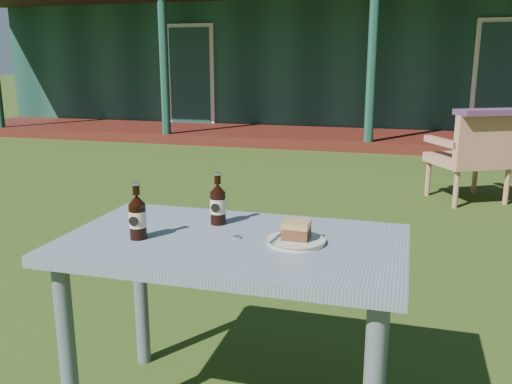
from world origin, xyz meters
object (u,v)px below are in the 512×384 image
(cafe_table, at_px, (233,266))
(plate, at_px, (296,241))
(cake_slice, at_px, (296,229))
(armchair_left, at_px, (474,153))
(cola_bottle_near, at_px, (218,204))
(cola_bottle_far, at_px, (137,216))

(cafe_table, height_order, plate, plate)
(cake_slice, distance_m, armchair_left, 3.82)
(cola_bottle_near, distance_m, cola_bottle_far, 0.32)
(cake_slice, relative_size, cola_bottle_near, 0.46)
(plate, xyz_separation_m, cake_slice, (-0.00, 0.01, 0.04))
(plate, bearing_deg, cake_slice, 100.66)
(cake_slice, xyz_separation_m, cola_bottle_far, (-0.54, -0.11, 0.04))
(plate, distance_m, armchair_left, 3.83)
(plate, xyz_separation_m, cola_bottle_far, (-0.54, -0.10, 0.07))
(armchair_left, bearing_deg, cake_slice, -104.61)
(plate, relative_size, armchair_left, 0.24)
(cafe_table, relative_size, cola_bottle_far, 5.91)
(plate, bearing_deg, cafe_table, -175.14)
(cake_slice, xyz_separation_m, cola_bottle_near, (-0.33, 0.13, 0.04))
(cafe_table, relative_size, plate, 5.88)
(plate, height_order, armchair_left, armchair_left)
(cafe_table, height_order, cola_bottle_far, cola_bottle_far)
(plate, relative_size, cola_bottle_far, 1.00)
(plate, bearing_deg, cola_bottle_far, -169.17)
(armchair_left, bearing_deg, cola_bottle_near, -109.97)
(cola_bottle_near, height_order, armchair_left, cola_bottle_near)
(cola_bottle_near, xyz_separation_m, cola_bottle_far, (-0.21, -0.24, 0.00))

